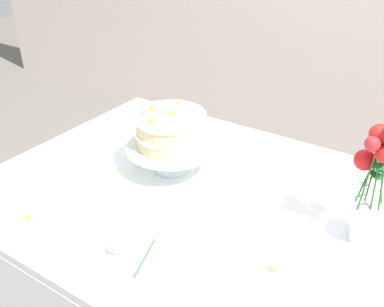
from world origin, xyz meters
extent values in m
cube|color=white|center=(0.00, 0.00, 0.72)|extent=(1.40, 1.00, 0.03)
cylinder|color=brown|center=(-0.60, -0.40, 0.35)|extent=(0.06, 0.06, 0.71)
cylinder|color=brown|center=(-0.60, 0.40, 0.35)|extent=(0.06, 0.06, 0.71)
cube|color=white|center=(-0.18, 0.06, 0.74)|extent=(0.37, 0.37, 0.00)
cylinder|color=silver|center=(-0.18, 0.06, 0.75)|extent=(0.11, 0.11, 0.01)
cylinder|color=silver|center=(-0.18, 0.06, 0.79)|extent=(0.03, 0.03, 0.07)
cylinder|color=silver|center=(-0.18, 0.06, 0.83)|extent=(0.29, 0.29, 0.01)
cylinder|color=beige|center=(-0.18, 0.06, 0.86)|extent=(0.22, 0.22, 0.04)
cylinder|color=white|center=(-0.18, 0.06, 0.89)|extent=(0.22, 0.22, 0.01)
cylinder|color=beige|center=(-0.18, 0.06, 0.91)|extent=(0.22, 0.22, 0.04)
cylinder|color=white|center=(-0.18, 0.06, 0.94)|extent=(0.23, 0.23, 0.02)
ellipsoid|color=orange|center=(-0.19, -0.02, 0.95)|extent=(0.04, 0.03, 0.01)
ellipsoid|color=yellow|center=(-0.21, 0.14, 0.95)|extent=(0.03, 0.02, 0.01)
ellipsoid|color=orange|center=(-0.25, 0.05, 0.95)|extent=(0.03, 0.03, 0.01)
ellipsoid|color=pink|center=(-0.17, 0.14, 0.95)|extent=(0.04, 0.04, 0.00)
ellipsoid|color=#E56B51|center=(-0.25, 0.01, 0.95)|extent=(0.03, 0.03, 0.01)
ellipsoid|color=pink|center=(-0.23, 0.11, 0.95)|extent=(0.04, 0.04, 0.01)
ellipsoid|color=orange|center=(-0.18, 0.06, 0.95)|extent=(0.04, 0.03, 0.00)
ellipsoid|color=yellow|center=(-0.18, 0.05, 0.95)|extent=(0.03, 0.03, 0.01)
cylinder|color=silver|center=(0.44, 0.06, 0.77)|extent=(0.06, 0.06, 0.07)
cone|color=silver|center=(0.44, 0.06, 0.84)|extent=(0.10, 0.10, 0.06)
cylinder|color=#2D6028|center=(0.45, 0.06, 0.95)|extent=(0.02, 0.01, 0.22)
ellipsoid|color=#236B2D|center=(0.44, 0.05, 0.97)|extent=(0.04, 0.02, 0.01)
cylinder|color=#2D6028|center=(0.45, 0.08, 0.91)|extent=(0.02, 0.03, 0.14)
ellipsoid|color=#236B2D|center=(0.44, 0.07, 0.94)|extent=(0.04, 0.05, 0.01)
cylinder|color=#2D6028|center=(0.43, 0.07, 0.94)|extent=(0.01, 0.02, 0.19)
sphere|color=red|center=(0.43, 0.07, 1.04)|extent=(0.05, 0.05, 0.05)
cylinder|color=#2D6028|center=(0.42, 0.06, 0.91)|extent=(0.03, 0.01, 0.12)
sphere|color=red|center=(0.40, 0.06, 0.97)|extent=(0.05, 0.05, 0.05)
ellipsoid|color=#236B2D|center=(0.42, 0.05, 0.91)|extent=(0.05, 0.03, 0.01)
cylinder|color=#2D6028|center=(0.42, 0.04, 0.94)|extent=(0.02, 0.02, 0.19)
sphere|color=red|center=(0.42, 0.03, 1.03)|extent=(0.04, 0.04, 0.04)
ellipsoid|color=#236B2D|center=(0.42, 0.03, 0.88)|extent=(0.04, 0.05, 0.02)
cylinder|color=#2D6028|center=(0.44, 0.05, 0.92)|extent=(0.01, 0.01, 0.16)
sphere|color=red|center=(0.45, 0.05, 1.01)|extent=(0.04, 0.04, 0.04)
ellipsoid|color=#236B2D|center=(0.44, 0.06, 0.94)|extent=(0.04, 0.04, 0.01)
cylinder|color=#2D6028|center=(0.01, -0.32, 0.74)|extent=(0.05, 0.14, 0.01)
sphere|color=silver|center=(-0.07, -0.34, 0.76)|extent=(0.04, 0.04, 0.04)
ellipsoid|color=yellow|center=(-0.37, -0.37, 0.74)|extent=(0.04, 0.03, 0.00)
ellipsoid|color=#E56B51|center=(0.29, -0.18, 0.74)|extent=(0.03, 0.03, 0.00)
camera|label=1|loc=(0.56, -0.93, 1.50)|focal=40.44mm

